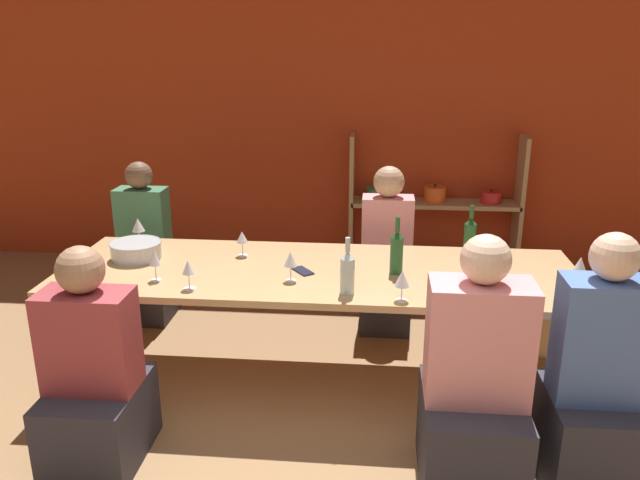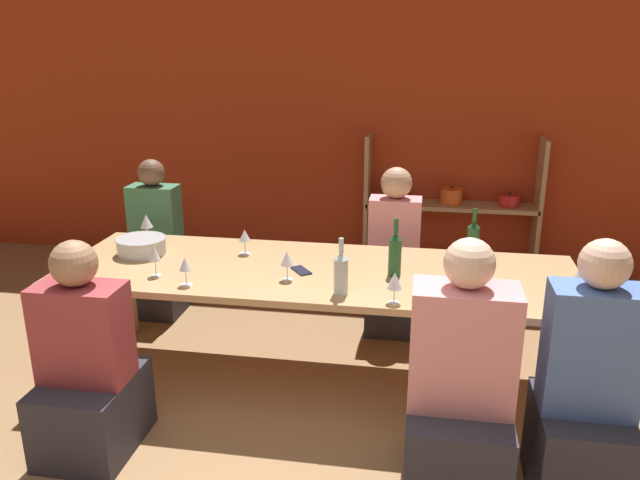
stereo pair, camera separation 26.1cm
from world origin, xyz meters
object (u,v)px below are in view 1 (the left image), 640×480
Objects in this scene: person_near_a at (593,398)px; person_near_b at (474,400)px; dining_table at (318,280)px; person_near_c at (95,386)px; shelf_unit at (431,223)px; wine_glass_red_b at (291,260)px; wine_glass_red_c at (402,279)px; wine_glass_white_b at (580,266)px; wine_glass_white_d at (155,258)px; person_far_a at (147,261)px; wine_bottle_green at (470,239)px; wine_glass_white_c at (138,225)px; wine_bottle_dark at (347,272)px; person_far_b at (386,268)px; wine_glass_white_a at (242,238)px; wine_glass_red_a at (77,259)px; cell_phone at (303,271)px; wine_bottle_amber at (397,252)px; wine_glass_empty_a at (188,268)px.

person_near_a is 1.01× the size of person_near_b.
person_near_c reaches higher than dining_table.
shelf_unit is 2.86m from person_near_b.
wine_glass_red_b is 0.65m from wine_glass_red_c.
person_near_c is at bearing 179.27° from person_near_b.
wine_glass_white_d reaches higher than wine_glass_white_b.
shelf_unit is 2.48m from person_far_a.
wine_glass_white_c is at bearing 176.94° from wine_bottle_green.
shelf_unit is 2.43m from wine_bottle_dark.
wine_glass_white_d is at bearing 39.08° from person_far_b.
wine_glass_white_a is at bearing 33.66° from person_far_b.
wine_bottle_dark reaches higher than dining_table.
wine_glass_white_a is 0.92× the size of wine_glass_white_b.
wine_glass_red_a is 1.79m from wine_glass_red_c.
wine_glass_red_c is 1.03× the size of cell_phone.
wine_glass_red_a is 2.73m from person_near_a.
person_near_b is (0.34, -0.87, -0.41)m from wine_bottle_amber.
dining_table is 0.66m from wine_glass_red_c.
cell_phone is at bearing 28.53° from wine_glass_empty_a.
wine_glass_red_c is at bearing -98.28° from shelf_unit.
person_far_b is at bearing 15.01° from wine_glass_white_c.
shelf_unit is 4.32× the size of wine_bottle_green.
shelf_unit is 2.44m from wine_glass_red_c.
wine_glass_red_b is at bearing -156.75° from wine_bottle_green.
person_far_b is (1.64, 0.44, -0.40)m from wine_glass_white_c.
person_far_b is at bearing 131.57° from wine_bottle_green.
cell_phone is at bearing -31.15° from wine_glass_white_a.
wine_glass_red_b is at bearing -47.71° from wine_glass_white_a.
wine_glass_empty_a is (-1.57, -0.62, -0.02)m from wine_bottle_green.
wine_glass_red_a is at bearing 168.77° from person_near_a.
dining_table is at bearing 174.35° from wine_glass_white_b.
wine_bottle_amber is at bearing 9.57° from wine_glass_red_a.
wine_glass_white_b is at bearing -10.77° from wine_glass_white_c.
wine_bottle_dark is 0.29m from wine_glass_red_c.
wine_glass_empty_a is (0.64, -0.05, -0.01)m from wine_glass_red_a.
person_near_c is (-1.47, -0.85, -0.45)m from wine_bottle_amber.
person_near_b reaches higher than wine_glass_empty_a.
person_far_a is at bearing 101.87° from person_near_c.
cell_phone is 1.56m from person_far_a.
wine_glass_white_d is (0.42, 0.06, -0.00)m from wine_glass_red_a.
wine_glass_white_a is 0.49m from cell_phone.
wine_glass_red_a is at bearing 92.60° from person_far_a.
wine_glass_red_b reaches higher than wine_glass_white_a.
person_far_a reaches higher than dining_table.
wine_glass_red_b is (-1.58, -0.05, 0.00)m from wine_glass_white_b.
shelf_unit is 7.98× the size of wine_glass_white_d.
person_near_a is 2.35m from person_near_c.
wine_glass_white_a is 1.13m from person_far_a.
wine_glass_white_c is 1.22m from cell_phone.
person_near_a is at bearing -68.29° from wine_bottle_green.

